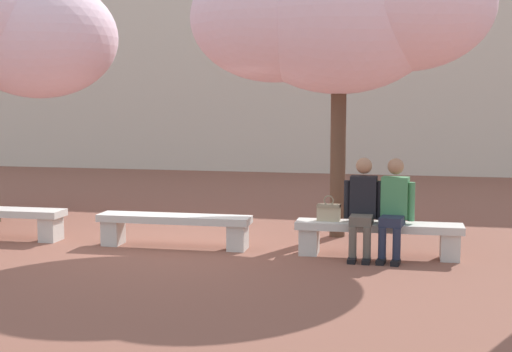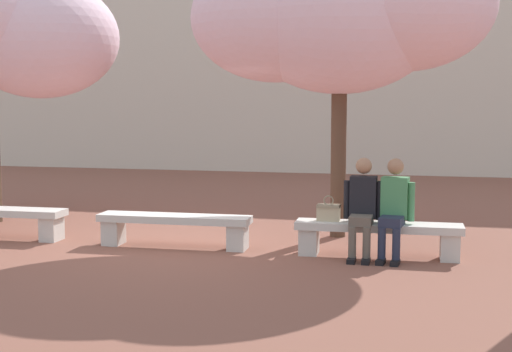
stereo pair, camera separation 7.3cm
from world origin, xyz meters
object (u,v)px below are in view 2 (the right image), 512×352
(stone_bench_center, at_px, (378,233))
(person_seated_right, at_px, (394,205))
(handbag, at_px, (328,211))
(cherry_tree_main, at_px, (341,14))
(person_seated_left, at_px, (363,204))
(stone_bench_near_west, at_px, (174,225))

(stone_bench_center, height_order, person_seated_right, person_seated_right)
(handbag, bearing_deg, stone_bench_center, -0.55)
(cherry_tree_main, bearing_deg, handbag, -89.26)
(person_seated_right, bearing_deg, cherry_tree_main, 122.74)
(person_seated_left, height_order, person_seated_right, same)
(person_seated_right, relative_size, cherry_tree_main, 0.29)
(person_seated_left, xyz_separation_m, handbag, (-0.45, 0.06, -0.12))
(stone_bench_near_west, xyz_separation_m, person_seated_left, (2.59, -0.05, 0.39))
(stone_bench_center, xyz_separation_m, cherry_tree_main, (-0.67, 1.29, 2.97))
(person_seated_left, relative_size, cherry_tree_main, 0.29)
(handbag, height_order, cherry_tree_main, cherry_tree_main)
(handbag, xyz_separation_m, cherry_tree_main, (-0.02, 1.28, 2.70))
(stone_bench_near_west, bearing_deg, stone_bench_center, 0.00)
(stone_bench_near_west, distance_m, person_seated_left, 2.62)
(stone_bench_center, height_order, person_seated_left, person_seated_left)
(stone_bench_near_west, relative_size, stone_bench_center, 1.00)
(stone_bench_center, bearing_deg, handbag, 179.45)
(stone_bench_center, height_order, handbag, handbag)
(stone_bench_center, relative_size, person_seated_right, 1.67)
(stone_bench_near_west, xyz_separation_m, person_seated_right, (2.99, -0.05, 0.39))
(stone_bench_near_west, height_order, handbag, handbag)
(stone_bench_near_west, bearing_deg, handbag, 0.17)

